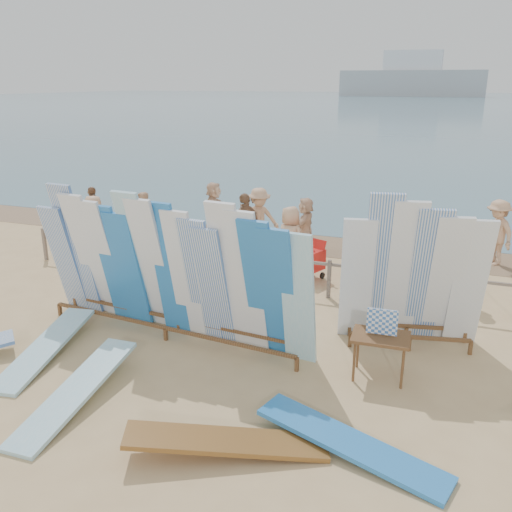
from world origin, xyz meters
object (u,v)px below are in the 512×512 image
at_px(main_surfboard_rack, 169,273).
at_px(beachgoer_0, 95,227).
at_px(flat_board_d, 350,452).
at_px(beachgoer_8, 456,265).
at_px(flat_board_a, 47,356).
at_px(flat_board_c, 227,453).
at_px(stroller, 311,265).
at_px(beachgoer_7, 377,246).
at_px(beachgoer_3, 259,220).
at_px(beach_chair_right, 292,269).
at_px(beachgoer_extra_1, 94,212).
at_px(beachgoer_6, 290,240).
at_px(flat_board_b, 77,403).
at_px(beachgoer_5, 305,224).
at_px(beach_chair_left, 302,274).
at_px(beachgoer_11, 214,208).
at_px(side_surfboard_rack, 413,279).
at_px(vendor_table, 380,355).
at_px(beachgoer_4, 246,226).
at_px(beachgoer_1, 143,224).
at_px(beachgoer_9, 497,232).

bearing_deg(main_surfboard_rack, beachgoer_0, 145.54).
xyz_separation_m(flat_board_d, beachgoer_8, (1.16, 6.06, 0.85)).
height_order(flat_board_a, beachgoer_0, beachgoer_0).
xyz_separation_m(flat_board_c, stroller, (-0.66, 6.83, 0.40)).
bearing_deg(beachgoer_7, beachgoer_3, 3.33).
distance_m(beach_chair_right, beachgoer_8, 3.88).
height_order(beachgoer_extra_1, beachgoer_6, beachgoer_6).
height_order(beachgoer_8, beachgoer_extra_1, beachgoer_8).
bearing_deg(beachgoer_3, flat_board_d, -97.35).
xyz_separation_m(beach_chair_right, stroller, (0.48, 0.03, 0.15)).
bearing_deg(flat_board_b, beachgoer_5, 81.02).
bearing_deg(flat_board_d, main_surfboard_rack, 76.09).
xyz_separation_m(beach_chair_left, beachgoer_11, (-3.95, 3.51, 0.60)).
height_order(beachgoer_7, beachgoer_3, beachgoer_3).
bearing_deg(flat_board_a, beachgoer_3, 69.89).
xyz_separation_m(flat_board_d, beach_chair_left, (-2.32, 5.91, 0.24)).
height_order(side_surfboard_rack, beachgoer_0, side_surfboard_rack).
xyz_separation_m(flat_board_c, beachgoer_0, (-6.70, 6.45, 0.89)).
bearing_deg(flat_board_c, beachgoer_6, -12.74).
relative_size(flat_board_d, stroller, 2.72).
xyz_separation_m(beachgoer_8, beachgoer_5, (-4.16, 2.59, -0.07)).
height_order(side_surfboard_rack, beachgoer_5, side_surfboard_rack).
distance_m(vendor_table, stroller, 4.74).
bearing_deg(beachgoer_6, beachgoer_4, -4.47).
relative_size(main_surfboard_rack, beachgoer_1, 3.26).
bearing_deg(flat_board_c, beachgoer_8, -45.19).
relative_size(flat_board_b, beach_chair_right, 3.20).
height_order(flat_board_c, stroller, stroller).
bearing_deg(beachgoer_8, beachgoer_extra_1, -151.76).
distance_m(beach_chair_left, beachgoer_8, 3.54).
bearing_deg(beachgoer_9, beachgoer_1, -109.75).
bearing_deg(flat_board_d, stroller, 35.53).
relative_size(beachgoer_4, beachgoer_11, 1.09).
xyz_separation_m(beach_chair_left, beachgoer_0, (-5.91, -0.06, 0.66)).
bearing_deg(beachgoer_11, beachgoer_5, -128.09).
relative_size(beach_chair_right, beachgoer_7, 0.55).
bearing_deg(flat_board_c, side_surfboard_rack, -48.68).
bearing_deg(beachgoer_8, beachgoer_3, -163.58).
bearing_deg(vendor_table, side_surfboard_rack, 73.77).
bearing_deg(beach_chair_left, beachgoer_extra_1, 160.98).
distance_m(beachgoer_7, beachgoer_9, 3.50).
relative_size(main_surfboard_rack, beachgoer_extra_1, 3.65).
relative_size(beachgoer_7, beachgoer_3, 0.83).
height_order(flat_board_b, beachgoer_3, beachgoer_3).
bearing_deg(beachgoer_5, vendor_table, 26.90).
relative_size(stroller, beachgoer_3, 0.53).
relative_size(beachgoer_4, beachgoer_extra_1, 1.15).
bearing_deg(beach_chair_right, main_surfboard_rack, -133.40).
xyz_separation_m(beachgoer_5, beachgoer_6, (0.14, -2.01, 0.09)).
relative_size(beachgoer_7, beachgoer_11, 0.92).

